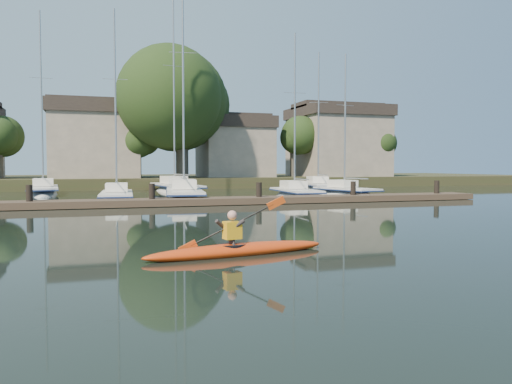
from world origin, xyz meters
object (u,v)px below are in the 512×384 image
object	(u,v)px
dock	(207,201)
sailboat_1	(117,204)
sailboat_2	(184,203)
sailboat_6	(176,195)
sailboat_5	(44,197)
sailboat_4	(346,198)
sailboat_7	(319,193)
sailboat_3	(295,200)
kayak	(237,247)

from	to	relation	value
dock	sailboat_1	distance (m)	6.26
sailboat_2	sailboat_6	world-z (taller)	sailboat_6
sailboat_5	sailboat_4	bearing A→B (deg)	-25.81
dock	sailboat_7	world-z (taller)	sailboat_7
sailboat_6	sailboat_7	bearing A→B (deg)	-10.90
sailboat_3	kayak	bearing A→B (deg)	-111.85
sailboat_4	sailboat_5	distance (m)	22.27
sailboat_4	sailboat_7	bearing A→B (deg)	68.13
sailboat_4	sailboat_2	bearing A→B (deg)	171.61
sailboat_3	sailboat_4	world-z (taller)	sailboat_3
sailboat_4	sailboat_5	world-z (taller)	sailboat_5
dock	sailboat_1	bearing A→B (deg)	138.50
sailboat_4	sailboat_3	bearing A→B (deg)	178.13
sailboat_5	sailboat_6	world-z (taller)	sailboat_6
sailboat_1	sailboat_2	size ratio (longest dim) A/B	0.80
kayak	sailboat_3	bearing A→B (deg)	54.71
kayak	sailboat_2	bearing A→B (deg)	74.73
sailboat_6	sailboat_5	bearing A→B (deg)	174.62
sailboat_3	sailboat_5	size ratio (longest dim) A/B	0.82
sailboat_4	sailboat_6	xyz separation A→B (m)	(-10.88, 8.40, -0.02)
sailboat_1	sailboat_5	bearing A→B (deg)	122.28
sailboat_4	sailboat_7	xyz separation A→B (m)	(1.36, 7.57, -0.01)
dock	sailboat_1	xyz separation A→B (m)	(-4.68, 4.14, -0.38)
sailboat_3	sailboat_7	xyz separation A→B (m)	(5.53, 8.29, -0.01)
sailboat_5	sailboat_6	bearing A→B (deg)	-2.80
sailboat_7	sailboat_2	bearing A→B (deg)	-137.47
sailboat_3	sailboat_4	bearing A→B (deg)	13.70
sailboat_2	sailboat_3	xyz separation A→B (m)	(7.51, -0.05, 0.02)
sailboat_3	sailboat_1	bearing A→B (deg)	-175.95
sailboat_1	sailboat_7	bearing A→B (deg)	29.10
sailboat_1	sailboat_2	bearing A→B (deg)	4.35
sailboat_6	sailboat_7	xyz separation A→B (m)	(12.24, -0.83, 0.01)
sailboat_1	sailboat_3	distance (m)	11.61
kayak	sailboat_2	world-z (taller)	sailboat_2
kayak	dock	distance (m)	15.72
kayak	sailboat_1	world-z (taller)	sailboat_1
kayak	dock	world-z (taller)	kayak
dock	sailboat_4	bearing A→B (deg)	23.82
sailboat_1	sailboat_3	world-z (taller)	sailboat_1
sailboat_3	sailboat_5	world-z (taller)	sailboat_5
dock	sailboat_2	size ratio (longest dim) A/B	2.14
dock	sailboat_4	size ratio (longest dim) A/B	3.02
sailboat_1	sailboat_4	world-z (taller)	sailboat_1
kayak	sailboat_5	xyz separation A→B (m)	(-7.08, 28.54, -0.37)
sailboat_3	sailboat_7	distance (m)	9.97
kayak	sailboat_1	distance (m)	19.77
sailboat_6	sailboat_7	world-z (taller)	sailboat_6
sailboat_6	sailboat_7	distance (m)	12.27
dock	sailboat_2	distance (m)	4.28
sailboat_3	sailboat_4	distance (m)	4.24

